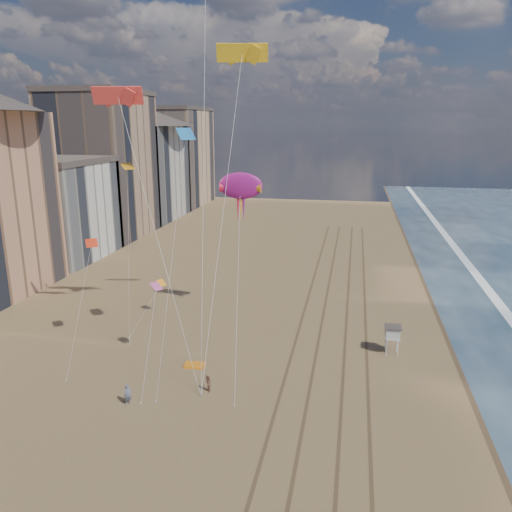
{
  "coord_description": "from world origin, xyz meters",
  "views": [
    {
      "loc": [
        4.22,
        -21.79,
        22.44
      ],
      "look_at": [
        -5.27,
        26.0,
        9.5
      ],
      "focal_mm": 35.0,
      "sensor_mm": 36.0,
      "label": 1
    }
  ],
  "objects_px": {
    "lifeguard_stand": "(393,333)",
    "show_kite": "(241,186)",
    "kite_flyer_a": "(128,395)",
    "kite_flyer_b": "(208,384)",
    "grounded_kite": "(195,365)"
  },
  "relations": [
    {
      "from": "lifeguard_stand",
      "to": "grounded_kite",
      "type": "distance_m",
      "value": 19.84
    },
    {
      "from": "lifeguard_stand",
      "to": "show_kite",
      "type": "xyz_separation_m",
      "value": [
        -16.81,
        5.84,
        13.51
      ]
    },
    {
      "from": "lifeguard_stand",
      "to": "grounded_kite",
      "type": "bearing_deg",
      "value": -160.84
    },
    {
      "from": "show_kite",
      "to": "kite_flyer_a",
      "type": "height_order",
      "value": "show_kite"
    },
    {
      "from": "kite_flyer_b",
      "to": "lifeguard_stand",
      "type": "bearing_deg",
      "value": 86.16
    },
    {
      "from": "kite_flyer_a",
      "to": "grounded_kite",
      "type": "bearing_deg",
      "value": 27.31
    },
    {
      "from": "show_kite",
      "to": "kite_flyer_a",
      "type": "relative_size",
      "value": 13.43
    },
    {
      "from": "grounded_kite",
      "to": "show_kite",
      "type": "xyz_separation_m",
      "value": [
        1.82,
        12.31,
        15.67
      ]
    },
    {
      "from": "grounded_kite",
      "to": "lifeguard_stand",
      "type": "bearing_deg",
      "value": 14.34
    },
    {
      "from": "show_kite",
      "to": "kite_flyer_a",
      "type": "distance_m",
      "value": 25.28
    },
    {
      "from": "show_kite",
      "to": "grounded_kite",
      "type": "bearing_deg",
      "value": -98.4
    },
    {
      "from": "show_kite",
      "to": "kite_flyer_b",
      "type": "relative_size",
      "value": 15.65
    },
    {
      "from": "grounded_kite",
      "to": "kite_flyer_a",
      "type": "bearing_deg",
      "value": -118.5
    },
    {
      "from": "lifeguard_stand",
      "to": "grounded_kite",
      "type": "height_order",
      "value": "lifeguard_stand"
    },
    {
      "from": "lifeguard_stand",
      "to": "grounded_kite",
      "type": "relative_size",
      "value": 1.53
    }
  ]
}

